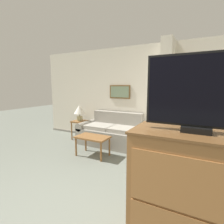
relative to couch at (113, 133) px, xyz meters
The scene contains 8 objects.
wall_back 1.35m from the couch, 31.19° to the left, with size 6.86×0.16×2.60m.
wall_partition_pillar 1.65m from the couch, ahead, with size 0.24×0.56×2.60m.
couch is the anchor object (origin of this frame).
coffee_table 0.90m from the couch, 93.27° to the right, with size 0.74×0.44×0.45m.
side_table 1.09m from the couch, behind, with size 0.40×0.40×0.55m.
table_lamp 1.21m from the couch, behind, with size 0.32×0.32×0.47m.
tv_dresser 3.16m from the couch, 49.42° to the right, with size 1.09×0.56×1.16m.
tv 3.36m from the couch, 49.41° to the right, with size 0.87×0.16×0.67m.
Camera 1 is at (1.29, -0.85, 1.56)m, focal length 28.00 mm.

